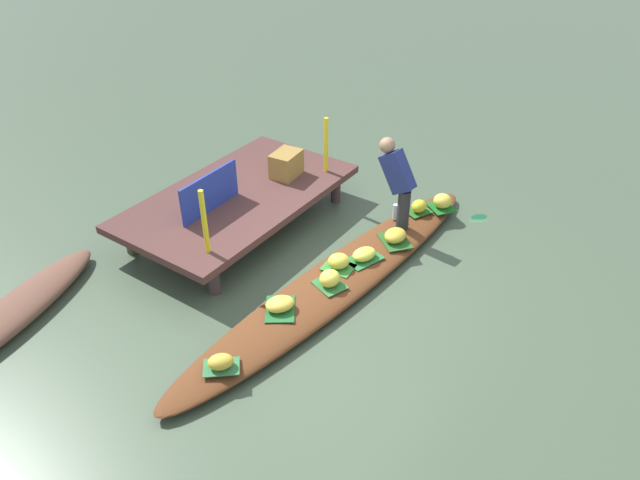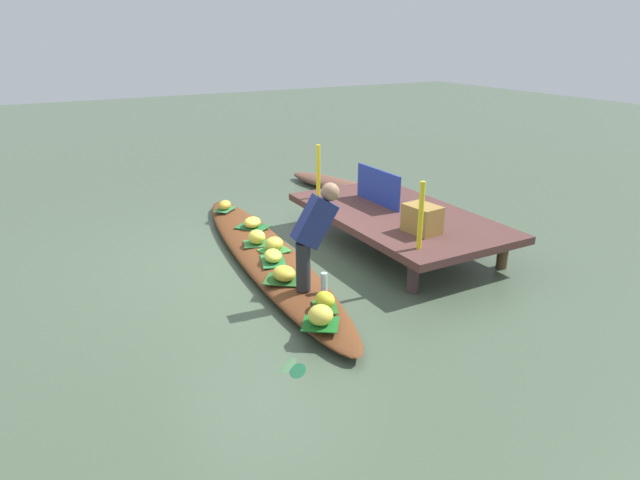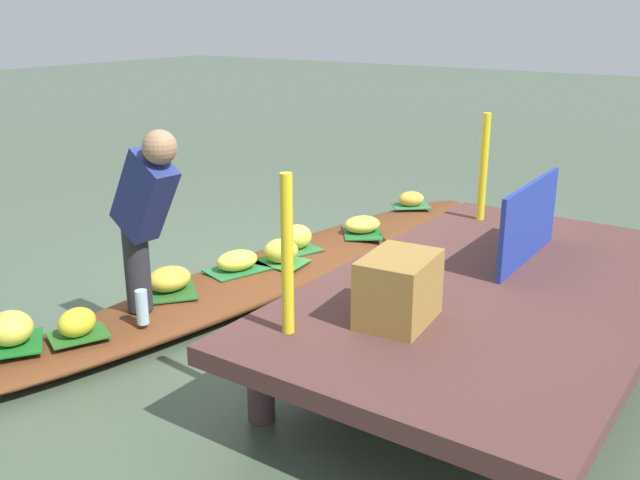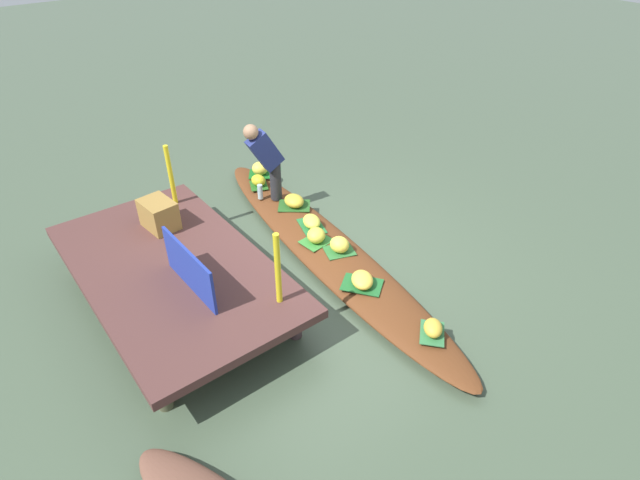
% 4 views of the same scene
% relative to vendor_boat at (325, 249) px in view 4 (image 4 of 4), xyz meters
% --- Properties ---
extents(canal_water, '(40.00, 40.00, 0.00)m').
position_rel_vendor_boat_xyz_m(canal_water, '(0.00, 0.00, -0.09)').
color(canal_water, '#465742').
rests_on(canal_water, ground).
extents(dock_platform, '(3.20, 1.80, 0.50)m').
position_rel_vendor_boat_xyz_m(dock_platform, '(0.35, 1.85, 0.34)').
color(dock_platform, '#52312E').
rests_on(dock_platform, ground).
extents(vendor_boat, '(5.35, 1.32, 0.18)m').
position_rel_vendor_boat_xyz_m(vendor_boat, '(0.00, 0.00, 0.00)').
color(vendor_boat, brown).
rests_on(vendor_boat, ground).
extents(leaf_mat_0, '(0.54, 0.52, 0.01)m').
position_rel_vendor_boat_xyz_m(leaf_mat_0, '(-0.90, 0.18, 0.10)').
color(leaf_mat_0, '#20642C').
rests_on(leaf_mat_0, vendor_boat).
extents(banana_bunch_0, '(0.40, 0.37, 0.14)m').
position_rel_vendor_boat_xyz_m(banana_bunch_0, '(-0.90, 0.18, 0.17)').
color(banana_bunch_0, yellow).
rests_on(banana_bunch_0, vendor_boat).
extents(leaf_mat_1, '(0.41, 0.42, 0.01)m').
position_rel_vendor_boat_xyz_m(leaf_mat_1, '(-1.89, 0.12, 0.10)').
color(leaf_mat_1, '#337643').
rests_on(leaf_mat_1, vendor_boat).
extents(banana_bunch_1, '(0.31, 0.31, 0.14)m').
position_rel_vendor_boat_xyz_m(banana_bunch_1, '(-1.89, 0.12, 0.17)').
color(banana_bunch_1, gold).
rests_on(banana_bunch_1, vendor_boat).
extents(leaf_mat_2, '(0.33, 0.39, 0.01)m').
position_rel_vendor_boat_xyz_m(leaf_mat_2, '(0.09, 0.07, 0.10)').
color(leaf_mat_2, '#378636').
rests_on(leaf_mat_2, vendor_boat).
extents(banana_bunch_2, '(0.35, 0.34, 0.18)m').
position_rel_vendor_boat_xyz_m(banana_bunch_2, '(0.09, 0.07, 0.19)').
color(banana_bunch_2, yellow).
rests_on(banana_bunch_2, vendor_boat).
extents(leaf_mat_3, '(0.39, 0.43, 0.01)m').
position_rel_vendor_boat_xyz_m(leaf_mat_3, '(-0.24, -0.03, 0.10)').
color(leaf_mat_3, '#2F7035').
rests_on(leaf_mat_3, vendor_boat).
extents(banana_bunch_3, '(0.26, 0.24, 0.19)m').
position_rel_vendor_boat_xyz_m(banana_bunch_3, '(-0.24, -0.03, 0.19)').
color(banana_bunch_3, '#F9E74D').
rests_on(banana_bunch_3, vendor_boat).
extents(leaf_mat_4, '(0.51, 0.40, 0.01)m').
position_rel_vendor_boat_xyz_m(leaf_mat_4, '(0.41, -0.09, 0.10)').
color(leaf_mat_4, '#267236').
rests_on(leaf_mat_4, vendor_boat).
extents(banana_bunch_4, '(0.37, 0.31, 0.15)m').
position_rel_vendor_boat_xyz_m(banana_bunch_4, '(0.41, -0.09, 0.17)').
color(banana_bunch_4, '#E8E44A').
rests_on(banana_bunch_4, vendor_boat).
extents(leaf_mat_5, '(0.40, 0.36, 0.01)m').
position_rel_vendor_boat_xyz_m(leaf_mat_5, '(1.78, -0.13, 0.10)').
color(leaf_mat_5, '#276321').
rests_on(leaf_mat_5, vendor_boat).
extents(banana_bunch_5, '(0.25, 0.21, 0.17)m').
position_rel_vendor_boat_xyz_m(banana_bunch_5, '(1.78, -0.13, 0.18)').
color(banana_bunch_5, yellow).
rests_on(banana_bunch_5, vendor_boat).
extents(leaf_mat_6, '(0.53, 0.55, 0.01)m').
position_rel_vendor_boat_xyz_m(leaf_mat_6, '(0.97, -0.21, 0.10)').
color(leaf_mat_6, '#265822').
rests_on(leaf_mat_6, vendor_boat).
extents(banana_bunch_6, '(0.33, 0.28, 0.16)m').
position_rel_vendor_boat_xyz_m(banana_bunch_6, '(0.97, -0.21, 0.18)').
color(banana_bunch_6, gold).
rests_on(banana_bunch_6, vendor_boat).
extents(leaf_mat_7, '(0.46, 0.47, 0.01)m').
position_rel_vendor_boat_xyz_m(leaf_mat_7, '(2.06, -0.35, 0.10)').
color(leaf_mat_7, '#186420').
rests_on(leaf_mat_7, vendor_boat).
extents(banana_bunch_7, '(0.35, 0.35, 0.20)m').
position_rel_vendor_boat_xyz_m(banana_bunch_7, '(2.06, -0.35, 0.19)').
color(banana_bunch_7, '#E9D049').
rests_on(banana_bunch_7, vendor_boat).
extents(vendor_person, '(0.23, 0.54, 1.18)m').
position_rel_vendor_boat_xyz_m(vendor_person, '(1.31, -0.01, 0.77)').
color(vendor_person, '#28282D').
rests_on(vendor_person, vendor_boat).
extents(water_bottle, '(0.07, 0.07, 0.22)m').
position_rel_vendor_boat_xyz_m(water_bottle, '(1.44, 0.05, 0.20)').
color(water_bottle, silver).
rests_on(water_bottle, vendor_boat).
extents(market_banner, '(1.00, 0.05, 0.51)m').
position_rel_vendor_boat_xyz_m(market_banner, '(-0.15, 1.85, 0.66)').
color(market_banner, '#22369A').
rests_on(market_banner, dock_platform).
extents(railing_post_west, '(0.06, 0.06, 0.80)m').
position_rel_vendor_boat_xyz_m(railing_post_west, '(-0.85, 1.25, 0.80)').
color(railing_post_west, yellow).
rests_on(railing_post_west, dock_platform).
extents(railing_post_east, '(0.06, 0.06, 0.80)m').
position_rel_vendor_boat_xyz_m(railing_post_east, '(1.55, 1.25, 0.80)').
color(railing_post_east, yellow).
rests_on(railing_post_east, dock_platform).
extents(produce_crate, '(0.47, 0.37, 0.35)m').
position_rel_vendor_boat_xyz_m(produce_crate, '(1.13, 1.63, 0.58)').
color(produce_crate, olive).
rests_on(produce_crate, dock_platform).
extents(drifting_plant_0, '(0.28, 0.26, 0.01)m').
position_rel_vendor_boat_xyz_m(drifting_plant_0, '(2.41, -0.78, -0.09)').
color(drifting_plant_0, '#164A2E').
rests_on(drifting_plant_0, ground).
extents(drifting_plant_1, '(0.26, 0.28, 0.01)m').
position_rel_vendor_boat_xyz_m(drifting_plant_1, '(2.30, -0.82, -0.09)').
color(drifting_plant_1, '#3D6641').
rests_on(drifting_plant_1, ground).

